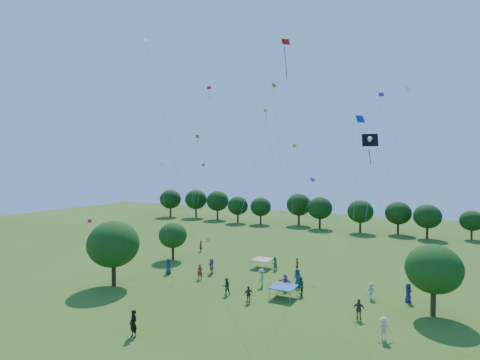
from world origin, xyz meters
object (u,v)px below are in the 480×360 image
Objects in this scene: near_tree_west at (113,244)px; man_in_black at (133,324)px; near_tree_north at (173,235)px; pirate_kite at (369,143)px; tent_blue at (284,287)px; near_tree_east at (434,269)px; red_high_kite at (275,85)px; tent_red_stripe at (262,260)px.

man_in_black is at bearing -37.49° from near_tree_west.
near_tree_north is 0.36× the size of pirate_kite.
near_tree_west is 3.05× the size of tent_blue.
near_tree_east is at bearing 8.18° from tent_blue.
pirate_kite is at bearing -4.27° from tent_blue.
man_in_black is 24.28m from red_high_kite.
near_tree_north is at bearing 170.83° from near_tree_east.
near_tree_west is at bearing -83.01° from near_tree_north.
near_tree_west is 17.39m from tent_red_stripe.
near_tree_east is 21.38m from red_high_kite.
pirate_kite reaches higher than tent_red_stripe.
tent_blue is at bearing -171.82° from near_tree_east.
near_tree_north is 19.51m from tent_blue.
near_tree_east is 2.68× the size of tent_blue.
pirate_kite is at bearing -154.23° from near_tree_east.
near_tree_west is at bearing -128.78° from tent_red_stripe.
tent_blue is 14.25m from man_in_black.
pirate_kite is at bearing -11.88° from red_high_kite.
near_tree_east is at bearing 25.77° from pirate_kite.
red_high_kite is at bearing 168.12° from pirate_kite.
near_tree_north reaches higher than tent_blue.
red_high_kite reaches higher than tent_blue.
pirate_kite reaches higher than near_tree_east.
tent_red_stripe is (12.11, 1.75, -2.20)m from near_tree_north.
red_high_kite reaches higher than near_tree_west.
tent_red_stripe is (10.69, 13.31, -3.30)m from near_tree_west.
man_in_black reaches higher than tent_blue.
red_high_kite is (-1.45, 1.33, 19.13)m from tent_blue.
near_tree_west reaches higher than tent_blue.
tent_red_stripe is 21.08m from man_in_black.
red_high_kite is (5.19, 13.93, 19.19)m from man_in_black.
man_in_black is 22.85m from pirate_kite.
near_tree_north is 0.21× the size of red_high_kite.
near_tree_west is 3.05× the size of tent_red_stripe.
near_tree_west reaches higher than near_tree_north.
near_tree_west is 1.14× the size of near_tree_east.
pirate_kite is (14.19, 12.04, 13.25)m from man_in_black.
near_tree_west reaches higher than tent_red_stripe.
tent_red_stripe is at bearing 160.12° from near_tree_east.
near_tree_west is 0.29× the size of red_high_kite.
near_tree_east reaches higher than near_tree_north.
near_tree_west is 26.60m from pirate_kite.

